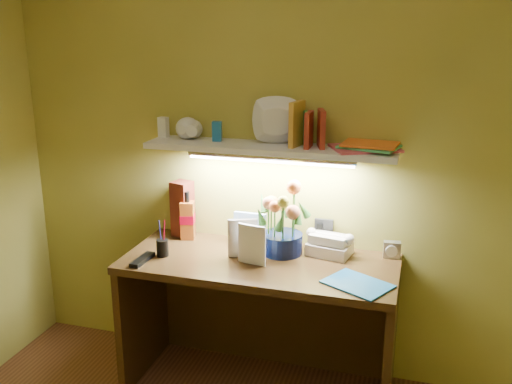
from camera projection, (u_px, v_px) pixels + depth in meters
desk at (259, 326)px, 3.02m from camera, size 1.40×0.60×0.75m
flower_bouquet at (282, 219)px, 2.96m from camera, size 0.24×0.24×0.38m
telephone at (330, 243)px, 2.97m from camera, size 0.24×0.20×0.13m
desk_clock at (392, 250)px, 2.94m from camera, size 0.09×0.05×0.09m
whisky_bottle at (187, 215)px, 3.18m from camera, size 0.09×0.09×0.27m
whisky_box at (183, 209)px, 3.23m from camera, size 0.12×0.12×0.32m
pen_cup at (162, 242)px, 2.95m from camera, size 0.07×0.07×0.15m
art_card at (250, 229)px, 3.11m from camera, size 0.18×0.04×0.18m
tv_remote at (143, 260)px, 2.90m from camera, size 0.06×0.18×0.02m
blue_folder at (357, 284)px, 2.64m from camera, size 0.35×0.32×0.01m
desk_book_a at (228, 239)px, 2.93m from camera, size 0.15×0.07×0.21m
desk_book_b at (238, 242)px, 2.88m from camera, size 0.15×0.05×0.21m
wall_shelf at (273, 142)px, 2.91m from camera, size 1.32×0.36×0.26m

